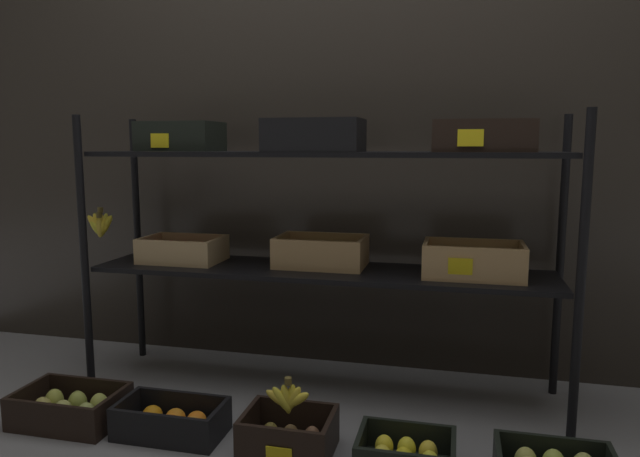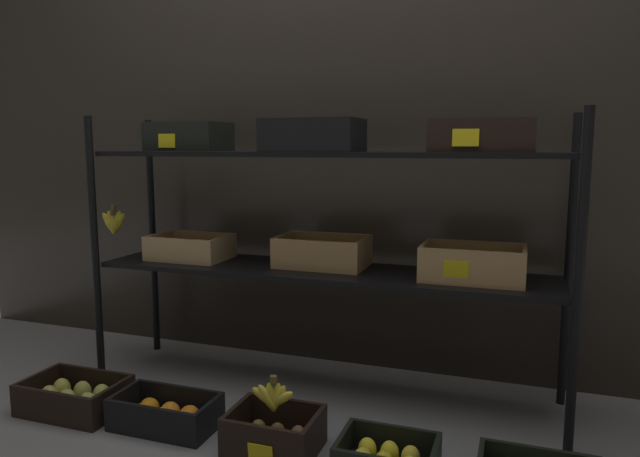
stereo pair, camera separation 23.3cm
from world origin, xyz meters
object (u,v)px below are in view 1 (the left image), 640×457
banana_bunch_loose (288,399)px  display_rack (318,213)px  crate_ground_orange (171,422)px  crate_ground_lemon (406,456)px  crate_ground_pear (71,409)px  crate_ground_kiwi (288,437)px

banana_bunch_loose → display_rack: bearing=92.2°
display_rack → crate_ground_orange: (-0.42, -0.49, -0.71)m
display_rack → crate_ground_lemon: (0.41, -0.52, -0.71)m
crate_ground_pear → crate_ground_kiwi: 0.85m
crate_ground_lemon → crate_ground_kiwi: bearing=177.9°
crate_ground_pear → crate_ground_lemon: bearing=-1.3°
crate_ground_lemon → banana_bunch_loose: banana_bunch_loose is taller
crate_ground_pear → banana_bunch_loose: banana_bunch_loose is taller
display_rack → crate_ground_pear: display_rack is taller
crate_ground_pear → crate_ground_kiwi: bearing=-0.9°
crate_ground_pear → crate_ground_kiwi: size_ratio=1.26×
crate_ground_orange → crate_ground_kiwi: (0.44, -0.02, 0.00)m
display_rack → crate_ground_kiwi: bearing=-87.9°
display_rack → banana_bunch_loose: (0.02, -0.51, -0.56)m
crate_ground_kiwi → crate_ground_lemon: crate_ground_kiwi is taller
display_rack → crate_ground_orange: size_ratio=5.35×
crate_ground_lemon → crate_ground_orange: bearing=177.9°
crate_ground_pear → banana_bunch_loose: size_ratio=2.34×
crate_ground_lemon → banana_bunch_loose: 0.42m
crate_ground_pear → crate_ground_kiwi: crate_ground_kiwi is taller
crate_ground_orange → crate_ground_lemon: crate_ground_orange is taller
crate_ground_pear → banana_bunch_loose: 0.86m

